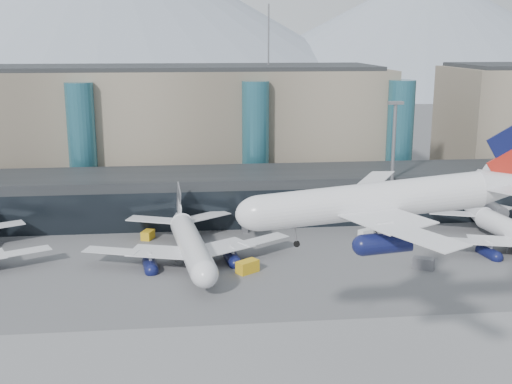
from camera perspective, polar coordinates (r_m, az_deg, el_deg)
ground at (r=84.54m, az=1.89°, el=-13.00°), size 900.00×900.00×0.00m
concourse at (r=137.01m, az=-1.42°, el=-0.29°), size 170.00×27.00×10.00m
terminal_main at (r=166.98m, az=-10.98°, el=5.64°), size 130.00×30.00×31.00m
teal_towers at (r=150.82m, az=-7.64°, el=4.38°), size 116.40×19.40×46.00m
mountain_ridge at (r=455.71m, az=-2.79°, el=14.56°), size 910.00×400.00×110.00m
lightmast_mid at (r=131.51m, az=12.08°, el=3.03°), size 3.00×1.20×25.60m
hero_jet at (r=70.18m, az=12.83°, el=0.22°), size 34.15×34.45×11.15m
jet_parked_mid at (r=112.40m, az=-6.02°, el=-3.67°), size 37.65×37.66×12.23m
jet_parked_right at (r=126.77m, az=21.79°, el=-2.72°), size 35.38×35.43×11.50m
veh_b at (r=125.29m, az=-9.59°, el=-3.78°), size 2.70×3.35×1.68m
veh_c at (r=111.64m, az=14.65°, el=-6.15°), size 3.94×3.33×1.93m
veh_d at (r=126.38m, az=9.71°, el=-3.65°), size 3.15×2.68×1.59m
veh_g at (r=125.61m, az=13.65°, el=-3.98°), size 2.61×2.93×1.48m
veh_h at (r=106.41m, az=-0.76°, el=-6.65°), size 4.12×3.73×2.04m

